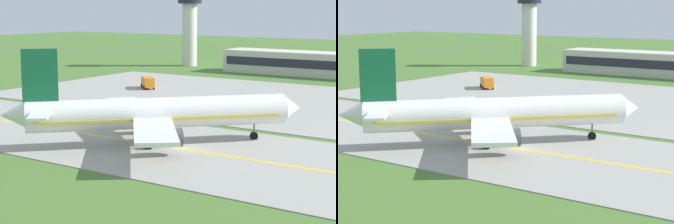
{
  "view_description": "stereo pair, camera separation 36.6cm",
  "coord_description": "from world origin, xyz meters",
  "views": [
    {
      "loc": [
        40.14,
        -61.78,
        17.93
      ],
      "look_at": [
        -3.87,
        2.87,
        4.0
      ],
      "focal_mm": 64.17,
      "sensor_mm": 36.0,
      "label": 1
    },
    {
      "loc": [
        40.45,
        -61.58,
        17.93
      ],
      "look_at": [
        -3.87,
        2.87,
        4.0
      ],
      "focal_mm": 64.17,
      "sensor_mm": 36.0,
      "label": 2
    }
  ],
  "objects": [
    {
      "name": "ground_plane",
      "position": [
        0.0,
        0.0,
        0.0
      ],
      "size": [
        500.0,
        500.0,
        0.0
      ],
      "primitive_type": "plane",
      "color": "#47702D"
    },
    {
      "name": "service_truck_catering",
      "position": [
        -36.41,
        42.81,
        1.53
      ],
      "size": [
        5.7,
        5.68,
        2.6
      ],
      "color": "orange",
      "rests_on": "ground"
    },
    {
      "name": "terminal_building",
      "position": [
        -11.34,
        87.17,
        3.05
      ],
      "size": [
        56.42,
        10.18,
        7.25
      ],
      "color": "beige",
      "rests_on": "ground"
    },
    {
      "name": "taxiway_strip",
      "position": [
        0.0,
        0.0,
        0.05
      ],
      "size": [
        240.0,
        28.0,
        0.1
      ],
      "primitive_type": "cube",
      "color": "#9E9B93",
      "rests_on": "ground"
    },
    {
      "name": "airplane_lead",
      "position": [
        -4.21,
        0.52,
        4.13
      ],
      "size": [
        30.93,
        31.52,
        12.7
      ],
      "color": "white",
      "rests_on": "ground"
    },
    {
      "name": "taxiway_centreline",
      "position": [
        0.0,
        0.0,
        0.11
      ],
      "size": [
        220.0,
        0.6,
        0.01
      ],
      "primitive_type": "cube",
      "color": "yellow",
      "rests_on": "taxiway_strip"
    },
    {
      "name": "control_tower",
      "position": [
        -56.07,
        91.01,
        14.3
      ],
      "size": [
        7.6,
        7.6,
        23.45
      ],
      "color": "silver",
      "rests_on": "ground"
    }
  ]
}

